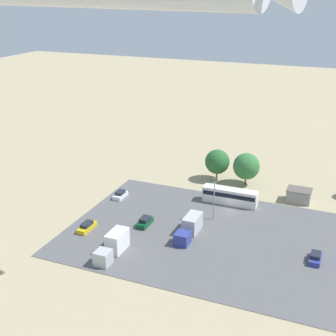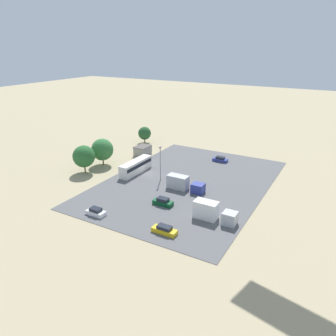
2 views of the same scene
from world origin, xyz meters
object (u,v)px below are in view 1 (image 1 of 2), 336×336
Objects in this scene: shed_building at (299,195)px; parked_truck_1 at (113,245)px; parked_car_2 at (120,195)px; parked_truck_0 at (190,227)px; parked_car_3 at (87,227)px; parked_car_0 at (145,222)px; bus at (230,196)px; parked_car_1 at (315,258)px.

parked_truck_1 reaches higher than shed_building.
parked_car_2 is at bearing 19.72° from shed_building.
parked_truck_0 reaches higher than parked_car_2.
parked_truck_0 reaches higher than parked_car_3.
parked_car_3 is (9.39, 5.86, -0.07)m from parked_car_0.
parked_car_0 is 14.11m from parked_car_2.
parked_car_1 is at bearing 49.81° from bus.
parked_car_0 is 1.06× the size of parked_car_2.
parked_car_3 is at bearing 31.94° from parked_car_0.
parked_car_3 is 10.54m from parked_truck_1.
shed_building is at bearing -127.85° from parked_truck_1.
parked_car_2 is (22.94, 6.21, -1.16)m from bus.
bus is at bearing 15.16° from parked_car_2.
bus is 30.24m from parked_truck_1.
shed_building is at bearing -126.29° from parked_truck_0.
parked_car_1 is 0.91× the size of parked_car_3.
parked_car_2 is at bearing -13.47° from parked_car_1.
parked_car_1 is 34.23m from parked_truck_1.
parked_truck_1 is at bearing 87.22° from parked_car_0.
bus is 30.80m from parked_car_3.
parked_car_2 is at bearing -26.19° from parked_truck_0.
parked_car_2 is at bearing 93.78° from parked_car_3.
shed_building is 43.14m from parked_truck_1.
parked_truck_0 is (-9.25, 0.14, 0.77)m from parked_car_0.
parked_car_0 reaches higher than parked_car_3.
parked_car_2 is (36.32, 13.02, -0.71)m from shed_building.
parked_car_1 is at bearing 7.27° from parked_car_3.
parked_car_0 is 0.47× the size of parked_truck_0.
parked_car_2 is 21.92m from parked_truck_0.
parked_truck_1 reaches higher than parked_car_0.
parked_car_1 is at bearing -161.38° from parked_truck_1.
parked_truck_0 is 1.06× the size of parked_truck_1.
parked_car_1 is (-5.96, 23.14, -0.72)m from shed_building.
parked_truck_0 is (-19.66, 9.67, 0.83)m from parked_car_2.
parked_truck_0 is at bearing -1.15° from parked_car_1.
parked_car_0 is at bearing 31.94° from parked_car_3.
shed_building is 0.60× the size of parked_truck_1.
parked_car_0 is at bearing -92.78° from parked_truck_1.
bus is 1.36× the size of parked_truck_1.
parked_car_3 is (41.26, 5.26, -0.01)m from parked_car_1.
parked_truck_0 is at bearing -11.66° from bus.
parked_car_1 is 0.47× the size of parked_truck_0.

